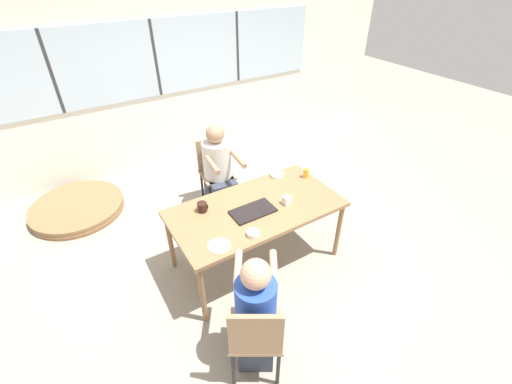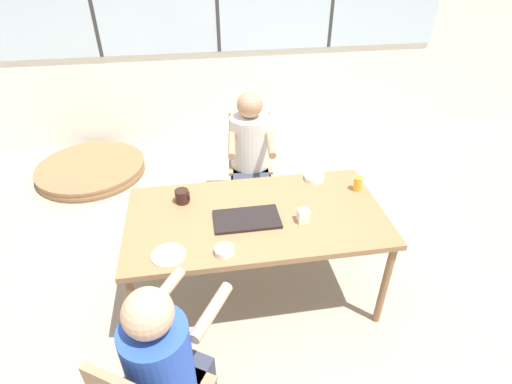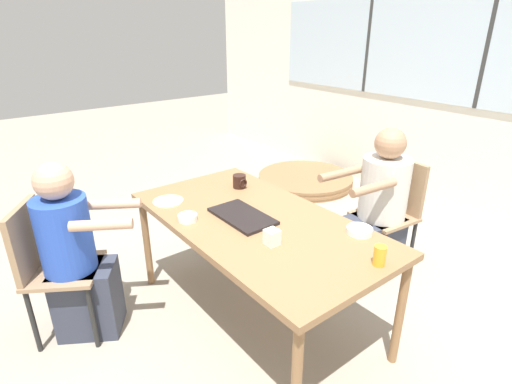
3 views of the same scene
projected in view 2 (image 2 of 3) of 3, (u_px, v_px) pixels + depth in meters
ground_plane at (256, 291)px, 3.06m from camera, size 16.00×16.00×0.00m
wall_back_with_windows at (218, 22)px, 4.44m from camera, size 8.40×0.08×2.80m
dining_table at (256, 221)px, 2.67m from camera, size 1.70×0.90×0.74m
chair_for_woman_green_shirt at (250, 151)px, 3.80m from camera, size 0.44×0.44×0.89m
person_woman_green_shirt at (250, 161)px, 3.67m from camera, size 0.42×0.70×1.16m
person_man_blue_shirt at (168, 377)px, 1.93m from camera, size 0.55×0.63×1.14m
food_tray_dark at (247, 219)px, 2.58m from camera, size 0.43×0.24×0.02m
coffee_mug at (182, 196)px, 2.73m from camera, size 0.10×0.09×0.10m
juice_glass at (358, 184)px, 2.85m from camera, size 0.06×0.06×0.10m
milk_carton_small at (303, 216)px, 2.56m from camera, size 0.07×0.07×0.09m
bowl_white_shallow at (224, 251)px, 2.32m from camera, size 0.12×0.12×0.04m
bowl_cereal at (314, 177)px, 2.99m from camera, size 0.15×0.15×0.03m
plate_tortillas at (169, 255)px, 2.32m from camera, size 0.20×0.20×0.01m
folded_table_stack at (91, 169)px, 4.43m from camera, size 1.16×1.16×0.12m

